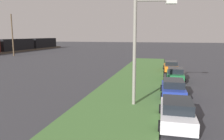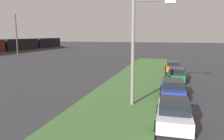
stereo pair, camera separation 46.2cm
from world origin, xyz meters
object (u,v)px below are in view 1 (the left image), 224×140
object	(u,v)px
streetlight	(140,45)
parked_car_green	(175,74)
parked_car_blue	(173,88)
distant_utility_pole	(12,35)
parked_car_white	(177,112)
parked_car_orange	(171,66)

from	to	relation	value
streetlight	parked_car_green	bearing A→B (deg)	-16.62
parked_car_blue	distant_utility_pole	size ratio (longest dim) A/B	0.43
parked_car_white	streetlight	size ratio (longest dim) A/B	0.58
parked_car_blue	parked_car_green	bearing A→B (deg)	-5.17
parked_car_green	parked_car_orange	bearing A→B (deg)	3.65
parked_car_green	streetlight	bearing A→B (deg)	163.88
parked_car_white	parked_car_green	xyz separation A→B (m)	(12.45, -0.39, 0.00)
parked_car_blue	distant_utility_pole	xyz separation A→B (m)	(27.27, 36.65, 4.28)
parked_car_white	parked_car_orange	distance (m)	18.72
parked_car_orange	parked_car_white	bearing A→B (deg)	177.51
streetlight	distant_utility_pole	distance (m)	45.64
parked_car_green	parked_car_orange	xyz separation A→B (m)	(6.28, 0.35, 0.00)
parked_car_orange	distant_utility_pole	distance (m)	39.62
parked_car_white	parked_car_green	world-z (taller)	same
parked_car_blue	parked_car_green	xyz separation A→B (m)	(6.73, -0.42, 0.00)
parked_car_blue	streetlight	size ratio (longest dim) A/B	0.58
streetlight	parked_car_orange	bearing A→B (deg)	-9.08
parked_car_green	distant_utility_pole	xyz separation A→B (m)	(20.53, 37.07, 4.28)
distant_utility_pole	parked_car_blue	bearing A→B (deg)	-126.65
distant_utility_pole	parked_car_white	bearing A→B (deg)	-131.96
parked_car_green	distant_utility_pole	world-z (taller)	distant_utility_pole
parked_car_white	parked_car_green	distance (m)	12.45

